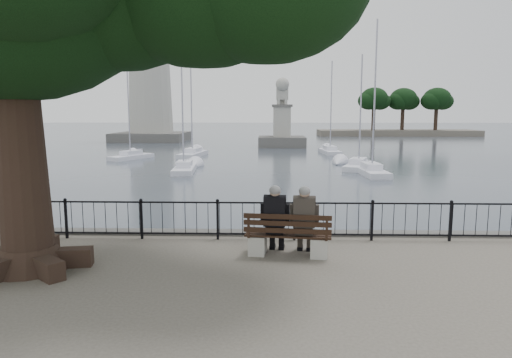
{
  "coord_description": "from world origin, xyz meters",
  "views": [
    {
      "loc": [
        0.32,
        -9.06,
        3.27
      ],
      "look_at": [
        0.0,
        2.5,
        1.6
      ],
      "focal_mm": 32.0,
      "sensor_mm": 36.0,
      "label": 1
    }
  ],
  "objects_px": {
    "person_right": "(304,223)",
    "person_left": "(275,222)",
    "bench": "(288,240)",
    "lion_monument": "(282,130)",
    "lighthouse": "(149,50)"
  },
  "relations": [
    {
      "from": "bench",
      "to": "person_left",
      "type": "relative_size",
      "value": 1.23
    },
    {
      "from": "bench",
      "to": "lion_monument",
      "type": "bearing_deg",
      "value": 88.56
    },
    {
      "from": "bench",
      "to": "person_right",
      "type": "height_order",
      "value": "person_right"
    },
    {
      "from": "person_right",
      "to": "person_left",
      "type": "bearing_deg",
      "value": 173.19
    },
    {
      "from": "bench",
      "to": "lion_monument",
      "type": "xyz_separation_m",
      "value": [
        1.23,
        48.78,
        0.84
      ]
    },
    {
      "from": "bench",
      "to": "person_left",
      "type": "bearing_deg",
      "value": 152.57
    },
    {
      "from": "bench",
      "to": "person_left",
      "type": "height_order",
      "value": "person_left"
    },
    {
      "from": "lighthouse",
      "to": "bench",
      "type": "bearing_deg",
      "value": -72.86
    },
    {
      "from": "person_right",
      "to": "lion_monument",
      "type": "distance_m",
      "value": 48.72
    },
    {
      "from": "lion_monument",
      "to": "person_right",
      "type": "bearing_deg",
      "value": -91.0
    },
    {
      "from": "person_right",
      "to": "lighthouse",
      "type": "relative_size",
      "value": 0.05
    },
    {
      "from": "person_right",
      "to": "lighthouse",
      "type": "distance_m",
      "value": 64.86
    },
    {
      "from": "person_left",
      "to": "lion_monument",
      "type": "distance_m",
      "value": 48.66
    },
    {
      "from": "person_left",
      "to": "person_right",
      "type": "relative_size",
      "value": 1.0
    },
    {
      "from": "bench",
      "to": "lion_monument",
      "type": "relative_size",
      "value": 0.23
    }
  ]
}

